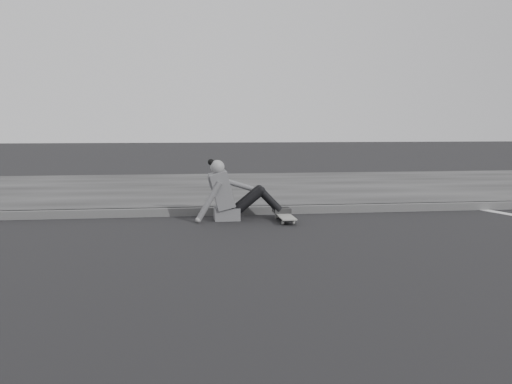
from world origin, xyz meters
TOP-DOWN VIEW (x-y plane):
  - ground at (0.00, 0.00)m, footprint 80.00×80.00m
  - curb at (0.00, 2.58)m, footprint 24.00×0.16m
  - sidewalk at (0.00, 5.60)m, footprint 24.00×6.00m
  - skateboard at (-1.44, 1.88)m, footprint 0.20×0.78m
  - seated_woman at (-2.17, 2.12)m, footprint 1.38×0.46m

SIDE VIEW (x-z plane):
  - ground at x=0.00m, z-range 0.00..0.00m
  - curb at x=0.00m, z-range 0.00..0.12m
  - sidewalk at x=0.00m, z-range 0.00..0.12m
  - skateboard at x=-1.44m, z-range 0.03..0.12m
  - seated_woman at x=-2.17m, z-range -0.08..0.80m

